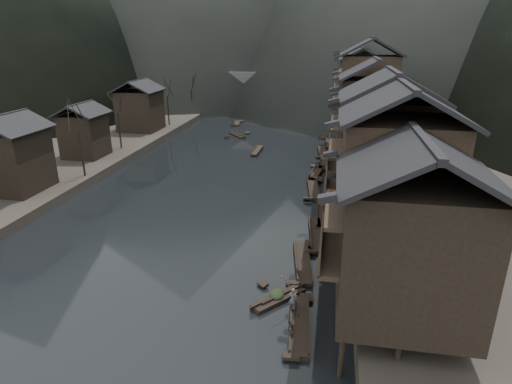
# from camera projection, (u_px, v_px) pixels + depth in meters

# --- Properties ---
(water) EXTENTS (300.00, 300.00, 0.00)m
(water) POSITION_uv_depth(u_px,v_px,m) (161.00, 257.00, 34.51)
(water) COLOR black
(water) RESTS_ON ground
(right_bank) EXTENTS (40.00, 200.00, 1.80)m
(right_bank) POSITION_uv_depth(u_px,v_px,m) (477.00, 146.00, 65.31)
(right_bank) COLOR #2D2823
(right_bank) RESTS_ON ground
(left_bank) EXTENTS (40.00, 200.00, 1.20)m
(left_bank) POSITION_uv_depth(u_px,v_px,m) (62.00, 131.00, 77.08)
(left_bank) COLOR #2D2823
(left_bank) RESTS_ON ground
(stilt_houses) EXTENTS (9.00, 67.60, 16.82)m
(stilt_houses) POSITION_uv_depth(u_px,v_px,m) (373.00, 111.00, 46.99)
(stilt_houses) COLOR black
(stilt_houses) RESTS_ON ground
(left_houses) EXTENTS (8.10, 53.20, 8.73)m
(left_houses) POSITION_uv_depth(u_px,v_px,m) (66.00, 128.00, 54.55)
(left_houses) COLOR black
(left_houses) RESTS_ON left_bank
(bare_trees) EXTENTS (3.90, 73.32, 7.80)m
(bare_trees) POSITION_uv_depth(u_px,v_px,m) (112.00, 113.00, 58.77)
(bare_trees) COLOR black
(bare_trees) RESTS_ON left_bank
(moored_sampans) EXTENTS (2.98, 60.36, 0.47)m
(moored_sampans) POSITION_uv_depth(u_px,v_px,m) (319.00, 183.00, 51.36)
(moored_sampans) COLOR black
(moored_sampans) RESTS_ON water
(midriver_boats) EXTENTS (9.28, 26.12, 0.44)m
(midriver_boats) POSITION_uv_depth(u_px,v_px,m) (243.00, 136.00, 75.29)
(midriver_boats) COLOR black
(midriver_boats) RESTS_ON water
(stone_bridge) EXTENTS (40.00, 6.00, 9.00)m
(stone_bridge) POSITION_uv_depth(u_px,v_px,m) (278.00, 89.00, 99.24)
(stone_bridge) COLOR #4C4C4F
(stone_bridge) RESTS_ON ground
(hero_sampan) EXTENTS (3.60, 3.94, 0.43)m
(hero_sampan) POSITION_uv_depth(u_px,v_px,m) (279.00, 298.00, 28.81)
(hero_sampan) COLOR black
(hero_sampan) RESTS_ON water
(cargo_heap) EXTENTS (1.00, 1.32, 0.60)m
(cargo_heap) POSITION_uv_depth(u_px,v_px,m) (277.00, 290.00, 28.80)
(cargo_heap) COLOR black
(cargo_heap) RESTS_ON hero_sampan
(boatman) EXTENTS (0.67, 0.51, 1.66)m
(boatman) POSITION_uv_depth(u_px,v_px,m) (293.00, 296.00, 27.17)
(boatman) COLOR #555557
(boatman) RESTS_ON hero_sampan
(bamboo_pole) EXTENTS (1.76, 1.78, 3.89)m
(bamboo_pole) POSITION_uv_depth(u_px,v_px,m) (297.00, 258.00, 26.17)
(bamboo_pole) COLOR #8C7A51
(bamboo_pole) RESTS_ON boatman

